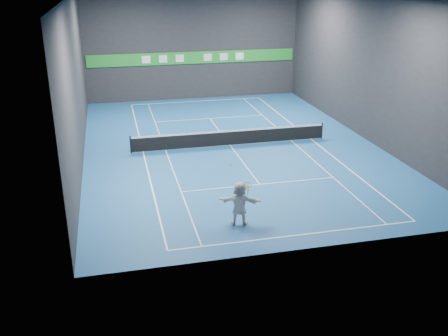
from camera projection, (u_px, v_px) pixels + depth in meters
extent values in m
plane|color=#19528D|center=(230.00, 145.00, 31.63)|extent=(26.00, 26.00, 0.00)
cube|color=#242426|center=(193.00, 46.00, 41.75)|extent=(18.00, 0.10, 9.00)
cube|color=#242426|center=(316.00, 141.00, 18.21)|extent=(18.00, 0.10, 9.00)
cube|color=#242426|center=(76.00, 82.00, 28.07)|extent=(0.10, 26.00, 9.00)
cube|color=#242426|center=(367.00, 68.00, 31.89)|extent=(0.10, 26.00, 9.00)
cube|color=white|center=(298.00, 235.00, 20.86)|extent=(10.98, 0.08, 0.01)
cube|color=white|center=(197.00, 101.00, 42.40)|extent=(10.98, 0.08, 0.01)
cube|color=white|center=(143.00, 152.00, 30.46)|extent=(0.08, 23.78, 0.01)
cube|color=white|center=(311.00, 139.00, 32.80)|extent=(0.08, 23.78, 0.01)
cube|color=white|center=(166.00, 150.00, 30.76)|extent=(0.06, 23.78, 0.01)
cube|color=white|center=(291.00, 141.00, 32.50)|extent=(0.06, 23.78, 0.01)
cube|color=white|center=(260.00, 184.00, 25.83)|extent=(8.23, 0.06, 0.01)
cube|color=white|center=(210.00, 118.00, 37.43)|extent=(8.23, 0.06, 0.01)
cube|color=white|center=(230.00, 145.00, 31.63)|extent=(0.06, 12.80, 0.01)
imported|color=white|center=(240.00, 203.00, 21.44)|extent=(1.92, 1.18, 1.98)
sphere|color=#CCEB27|center=(230.00, 165.00, 20.93)|extent=(0.06, 0.06, 0.06)
cylinder|color=black|center=(131.00, 145.00, 30.12)|extent=(0.10, 0.10, 1.07)
cylinder|color=black|center=(322.00, 131.00, 32.75)|extent=(0.10, 0.10, 1.07)
cube|color=black|center=(230.00, 138.00, 31.46)|extent=(12.40, 0.03, 0.86)
cube|color=white|center=(230.00, 131.00, 31.28)|extent=(12.40, 0.04, 0.10)
cube|color=#1F912B|center=(194.00, 58.00, 42.06)|extent=(17.64, 0.06, 1.00)
cube|color=white|center=(146.00, 60.00, 41.16)|extent=(0.70, 0.04, 0.60)
cube|color=silver|center=(163.00, 59.00, 41.46)|extent=(0.70, 0.04, 0.60)
cube|color=white|center=(180.00, 58.00, 41.75)|extent=(0.70, 0.04, 0.60)
cube|color=silver|center=(208.00, 57.00, 42.26)|extent=(0.70, 0.04, 0.60)
cube|color=silver|center=(224.00, 57.00, 42.56)|extent=(0.70, 0.04, 0.60)
cube|color=white|center=(240.00, 56.00, 42.86)|extent=(0.70, 0.04, 0.60)
torus|color=red|center=(248.00, 185.00, 21.27)|extent=(0.43, 0.39, 0.23)
cylinder|color=#BBD94C|center=(247.00, 187.00, 21.29)|extent=(0.38, 0.35, 0.17)
cylinder|color=#B01912|center=(248.00, 190.00, 21.37)|extent=(0.05, 0.12, 0.18)
cylinder|color=#FBEF0D|center=(248.00, 193.00, 21.39)|extent=(0.09, 0.18, 0.24)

